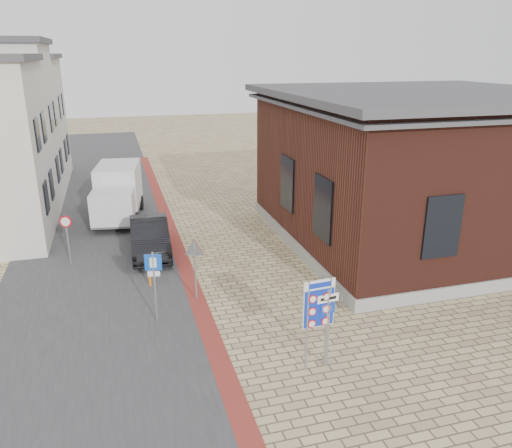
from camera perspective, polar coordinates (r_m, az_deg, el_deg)
ground at (r=15.60m, az=2.87°, el=-13.28°), size 120.00×120.00×0.00m
road_strip at (r=28.71m, az=-17.58°, el=1.22°), size 7.00×60.00×0.02m
curb_strip at (r=24.06m, az=-9.39°, el=-1.50°), size 0.60×40.00×0.02m
brick_building at (r=24.09m, az=18.19°, el=6.43°), size 13.00×13.00×6.80m
townhouse_far at (r=37.29m, az=-26.63°, el=10.59°), size 7.40×6.40×8.30m
bike_rack at (r=18.13m, az=8.64°, el=-7.65°), size 0.08×1.80×0.60m
sedan at (r=22.22m, az=-12.05°, el=-1.39°), size 1.73×4.62×1.51m
box_truck at (r=27.18m, az=-15.53°, el=3.52°), size 2.80×5.46×2.73m
border_sign at (r=13.59m, az=7.18°, el=-9.25°), size 0.92×0.12×2.68m
essen_sign at (r=13.86m, az=8.12°, el=-10.41°), size 0.64×0.10×2.37m
parking_sign at (r=16.19m, az=-11.58°, el=-5.75°), size 0.53×0.15×2.43m
yield_sign at (r=17.44m, az=-7.03°, el=-3.53°), size 0.75×0.36×2.23m
speed_sign at (r=21.70m, az=-20.78°, el=-0.91°), size 0.49×0.15×2.13m
bollard at (r=19.14m, az=-12.07°, el=-5.60°), size 0.11×0.11×1.00m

